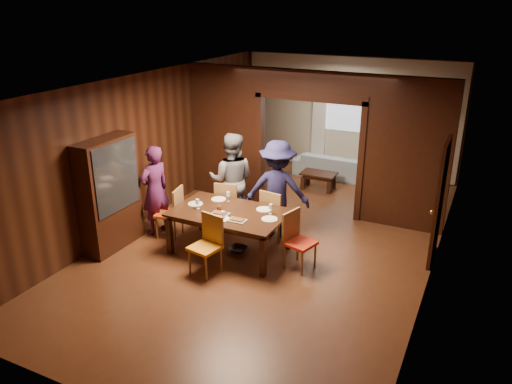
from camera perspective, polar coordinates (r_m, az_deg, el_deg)
The scene contains 32 objects.
floor at distance 9.32m, azimuth 2.33°, elevation -5.44°, with size 9.00×9.00×0.00m, color #532C17.
ceiling at distance 8.43m, azimuth 2.63°, elevation 12.47°, with size 5.50×9.00×0.02m, color silver.
room_walls at distance 10.44m, azimuth 6.64°, elevation 6.24°, with size 5.52×9.01×2.90m.
person_purple at distance 9.47m, azimuth -11.49°, elevation 0.21°, with size 0.62×0.41×1.71m, color #4D1A49.
person_grey at distance 9.57m, azimuth -2.80°, elevation 1.35°, with size 0.90×0.70×1.86m, color #5A5C62.
person_navy at distance 9.16m, azimuth 2.48°, elevation 0.34°, with size 1.19×0.68×1.84m, color #1A1A41.
sofa at distance 12.61m, azimuth 8.96°, elevation 3.01°, with size 1.98×0.78×0.58m, color #9BB8CB.
serving_bowl at distance 8.56m, azimuth -2.11°, elevation -2.06°, with size 0.32×0.32×0.08m, color black.
dining_table at distance 8.76m, azimuth -3.05°, elevation -4.52°, with size 1.95×1.21×0.76m, color black.
coffee_table at distance 11.75m, azimuth 7.15°, elevation 1.28°, with size 0.80×0.50×0.40m, color black.
chair_left at distance 9.39m, azimuth -9.93°, elevation -2.28°, with size 0.44×0.44×0.97m, color #DF4B15, non-canonical shape.
chair_right at distance 8.21m, azimuth 5.09°, elevation -5.63°, with size 0.44×0.44×0.97m, color red, non-canonical shape.
chair_far_l at distance 9.63m, azimuth -3.11°, elevation -1.37°, with size 0.44×0.44×0.97m, color orange, non-canonical shape.
chair_far_r at distance 9.19m, azimuth 2.27°, elevation -2.49°, with size 0.44×0.44×0.97m, color red, non-canonical shape.
chair_near at distance 8.07m, azimuth -5.87°, elevation -6.14°, with size 0.44×0.44×0.97m, color orange, non-canonical shape.
hutch at distance 9.05m, azimuth -16.40°, elevation -0.26°, with size 0.40×1.20×2.00m, color black.
door_right at distance 8.75m, azimuth 20.22°, elevation -1.11°, with size 0.06×0.90×2.10m, color black.
window_far at distance 12.77m, azimuth 10.60°, elevation 9.70°, with size 1.20×0.03×1.30m, color silver.
curtain_left at distance 13.04m, azimuth 7.22°, elevation 8.10°, with size 0.35×0.06×2.40m, color white.
curtain_right at distance 12.66m, azimuth 13.70°, elevation 7.26°, with size 0.35×0.06×2.40m, color white.
plate_left at distance 8.96m, azimuth -6.95°, elevation -1.35°, with size 0.27×0.27×0.01m, color silver.
plate_far_l at distance 9.12m, azimuth -4.29°, elevation -0.82°, with size 0.27×0.27×0.01m, color white.
plate_far_r at distance 8.66m, azimuth 0.92°, elevation -2.00°, with size 0.27×0.27×0.01m, color white.
plate_right at distance 8.29m, azimuth 1.54°, elevation -3.11°, with size 0.27×0.27×0.01m, color white.
plate_near at distance 8.31m, azimuth -3.99°, elevation -3.08°, with size 0.27×0.27×0.01m, color white.
platter_a at distance 8.50m, azimuth -4.09°, elevation -2.44°, with size 0.30×0.20×0.04m, color gray.
platter_b at distance 8.24m, azimuth -2.16°, elevation -3.19°, with size 0.30×0.20×0.04m, color gray.
wineglass_left at distance 8.73m, azimuth -6.70°, elevation -1.36°, with size 0.08×0.08×0.18m, color white, non-canonical shape.
wineglass_far at distance 9.00m, azimuth -3.20°, elevation -0.52°, with size 0.08×0.08×0.18m, color silver, non-canonical shape.
wineglass_right at distance 8.46m, azimuth 1.70°, elevation -1.96°, with size 0.08×0.08×0.18m, color white, non-canonical shape.
tumbler at distance 8.29m, azimuth -3.78°, elevation -2.68°, with size 0.07×0.07×0.14m, color silver.
condiment_jar at distance 8.61m, azimuth -4.24°, elevation -1.85°, with size 0.08×0.08×0.11m, color #532F13, non-canonical shape.
Camera 1 is at (3.29, -7.65, 4.19)m, focal length 35.00 mm.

